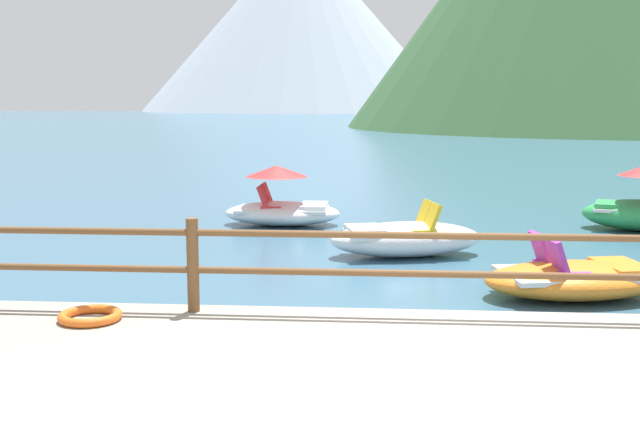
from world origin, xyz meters
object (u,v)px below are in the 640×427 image
pedal_boat_1 (405,238)px  pedal_boat_3 (282,205)px  life_ring (90,316)px  pedal_boat_2 (575,278)px

pedal_boat_1 → pedal_boat_3: pedal_boat_3 is taller
life_ring → pedal_boat_3: bearing=84.4°
pedal_boat_1 → pedal_boat_2: size_ratio=1.04×
pedal_boat_2 → pedal_boat_3: bearing=129.5°
life_ring → pedal_boat_1: size_ratio=0.23×
pedal_boat_1 → pedal_boat_2: pedal_boat_1 is taller
life_ring → pedal_boat_3: size_ratio=0.26×
pedal_boat_1 → pedal_boat_2: 3.24m
pedal_boat_3 → life_ring: bearing=-95.6°
life_ring → pedal_boat_1: pedal_boat_1 is taller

